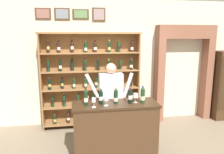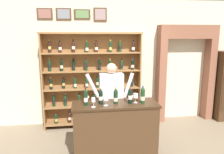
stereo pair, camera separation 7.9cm
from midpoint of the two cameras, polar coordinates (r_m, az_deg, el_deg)
back_wall at (r=5.43m, az=-0.72°, el=3.92°), size 12.00×0.19×3.02m
wine_shelf at (r=5.11m, az=-4.78°, el=-0.28°), size 2.31×0.32×2.24m
archway_doorway at (r=5.90m, az=18.79°, el=2.61°), size 1.48×0.45×2.42m
tasting_counter at (r=3.98m, az=1.41°, el=-13.86°), size 1.49×0.55×1.01m
shopkeeper at (r=4.32m, az=0.36°, el=-4.57°), size 0.98×0.22×1.64m
tasting_bottle_vin_santo at (r=3.69m, az=-6.31°, el=-5.32°), size 0.07×0.07×0.31m
tasting_bottle_grappa at (r=3.73m, az=-2.38°, el=-5.17°), size 0.07×0.07×0.29m
tasting_bottle_bianco at (r=3.77m, az=1.57°, el=-5.10°), size 0.08×0.08×0.29m
tasting_bottle_super_tuscan at (r=3.78m, az=5.39°, el=-4.93°), size 0.07×0.07×0.28m
tasting_bottle_prosecco at (r=3.83m, az=8.66°, el=-4.80°), size 0.08×0.08×0.31m
wine_glass_spare at (r=3.83m, az=6.82°, el=-5.02°), size 0.08×0.08×0.17m
wine_glass_left at (r=3.58m, az=-4.28°, el=-6.19°), size 0.07×0.07×0.16m
wine_glass_right at (r=3.65m, az=-1.01°, el=-5.76°), size 0.08×0.08×0.17m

